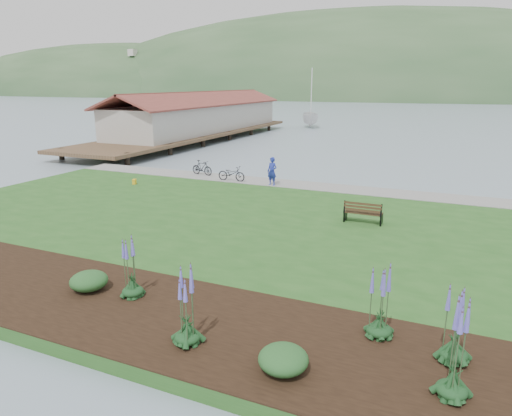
{
  "coord_description": "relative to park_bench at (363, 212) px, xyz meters",
  "views": [
    {
      "loc": [
        7.41,
        -18.86,
        6.4
      ],
      "look_at": [
        -0.02,
        -1.95,
        1.3
      ],
      "focal_mm": 32.0,
      "sensor_mm": 36.0,
      "label": 1
    }
  ],
  "objects": [
    {
      "name": "far_hillside",
      "position": [
        16.02,
        169.38,
        -0.91
      ],
      "size": [
        580.0,
        80.0,
        38.0
      ],
      "primitive_type": null,
      "color": "#335530",
      "rests_on": "ground"
    },
    {
      "name": "person",
      "position": [
        -6.5,
        5.49,
        0.5
      ],
      "size": [
        0.83,
        0.65,
        2.01
      ],
      "primitive_type": "imported",
      "rotation": [
        0.0,
        0.0,
        -0.22
      ],
      "color": "#232FA0",
      "rests_on": "lawn"
    },
    {
      "name": "echium_0",
      "position": [
        -1.9,
        -11.38,
        0.5
      ],
      "size": [
        0.62,
        0.62,
        2.24
      ],
      "color": "#14371A",
      "rests_on": "garden_bed"
    },
    {
      "name": "shrub_0",
      "position": [
        -6.13,
        -10.08,
        -0.19
      ],
      "size": [
        1.11,
        1.11,
        0.55
      ],
      "primitive_type": "ellipsoid",
      "color": "#1E4C21",
      "rests_on": "garden_bed"
    },
    {
      "name": "echium_1",
      "position": [
        2.19,
        -9.25,
        0.39
      ],
      "size": [
        0.62,
        0.62,
        2.11
      ],
      "color": "#14371A",
      "rests_on": "garden_bed"
    },
    {
      "name": "echium_2",
      "position": [
        3.85,
        -10.94,
        0.48
      ],
      "size": [
        0.62,
        0.62,
        2.32
      ],
      "color": "#14371A",
      "rests_on": "garden_bed"
    },
    {
      "name": "pier_pavilion",
      "position": [
        -23.98,
        26.9,
        1.74
      ],
      "size": [
        8.0,
        36.0,
        5.4
      ],
      "color": "#4C3826",
      "rests_on": "ground"
    },
    {
      "name": "bicycle_b",
      "position": [
        -11.97,
        6.58,
        -0.01
      ],
      "size": [
        0.73,
        1.69,
        0.99
      ],
      "primitive_type": "imported",
      "rotation": [
        0.0,
        0.0,
        1.41
      ],
      "color": "black",
      "rests_on": "lawn"
    },
    {
      "name": "lawn",
      "position": [
        -3.98,
        -2.62,
        -0.71
      ],
      "size": [
        34.0,
        20.0,
        0.4
      ],
      "primitive_type": "cube",
      "color": "#23521D",
      "rests_on": "ground"
    },
    {
      "name": "bicycle_a",
      "position": [
        -9.31,
        5.67,
        -0.03
      ],
      "size": [
        0.66,
        1.82,
        0.95
      ],
      "primitive_type": "imported",
      "rotation": [
        0.0,
        0.0,
        1.58
      ],
      "color": "black",
      "rests_on": "lawn"
    },
    {
      "name": "ground",
      "position": [
        -3.98,
        -0.62,
        -0.91
      ],
      "size": [
        600.0,
        600.0,
        0.0
      ],
      "primitive_type": "plane",
      "color": "gray",
      "rests_on": "ground"
    },
    {
      "name": "park_bench",
      "position": [
        0.0,
        0.0,
        0.0
      ],
      "size": [
        1.65,
        0.67,
        1.02
      ],
      "rotation": [
        0.0,
        0.0,
        -0.0
      ],
      "color": "#322213",
      "rests_on": "lawn"
    },
    {
      "name": "echium_5",
      "position": [
        3.86,
        -9.62,
        0.31
      ],
      "size": [
        0.62,
        0.62,
        1.94
      ],
      "color": "#14371A",
      "rests_on": "garden_bed"
    },
    {
      "name": "garden_bed",
      "position": [
        -0.98,
        -10.42,
        -0.49
      ],
      "size": [
        24.0,
        4.4,
        0.04
      ],
      "primitive_type": "cube",
      "color": "black",
      "rests_on": "lawn"
    },
    {
      "name": "shrub_1",
      "position": [
        0.54,
        -11.47,
        -0.19
      ],
      "size": [
        1.09,
        1.09,
        0.54
      ],
      "primitive_type": "ellipsoid",
      "color": "#1E4C21",
      "rests_on": "garden_bed"
    },
    {
      "name": "echium_4",
      "position": [
        -4.66,
        -9.91,
        0.43
      ],
      "size": [
        0.62,
        0.62,
        2.19
      ],
      "color": "#14371A",
      "rests_on": "garden_bed"
    },
    {
      "name": "shoreline_path",
      "position": [
        -3.98,
        6.28,
        -0.49
      ],
      "size": [
        34.0,
        2.2,
        0.03
      ],
      "primitive_type": "cube",
      "color": "gray",
      "rests_on": "lawn"
    },
    {
      "name": "pannier",
      "position": [
        -14.33,
        2.46,
        -0.35
      ],
      "size": [
        0.27,
        0.33,
        0.31
      ],
      "primitive_type": "cube",
      "rotation": [
        0.0,
        0.0,
        0.35
      ],
      "color": "yellow",
      "rests_on": "lawn"
    },
    {
      "name": "sailboat",
      "position": [
        -16.53,
        45.82,
        -0.91
      ],
      "size": [
        13.09,
        13.2,
        26.81
      ],
      "primitive_type": "imported",
      "rotation": [
        0.0,
        0.0,
        0.35
      ],
      "color": "silver",
      "rests_on": "ground"
    }
  ]
}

